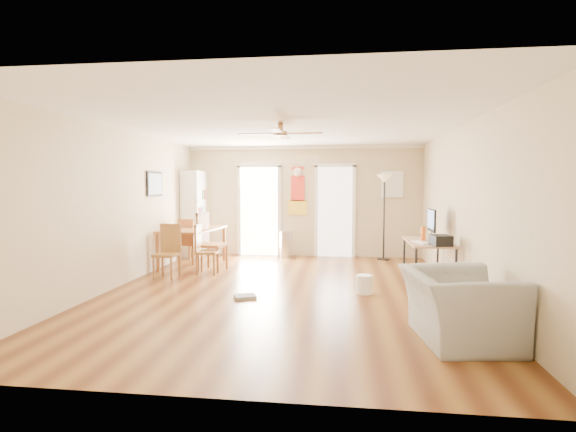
# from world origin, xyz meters

# --- Properties ---
(floor) EXTENTS (7.00, 7.00, 0.00)m
(floor) POSITION_xyz_m (0.00, 0.00, 0.00)
(floor) COLOR brown
(floor) RESTS_ON ground
(ceiling) EXTENTS (5.50, 7.00, 0.00)m
(ceiling) POSITION_xyz_m (0.00, 0.00, 2.60)
(ceiling) COLOR silver
(ceiling) RESTS_ON floor
(wall_back) EXTENTS (5.50, 0.04, 2.60)m
(wall_back) POSITION_xyz_m (0.00, 3.50, 1.30)
(wall_back) COLOR beige
(wall_back) RESTS_ON floor
(wall_front) EXTENTS (5.50, 0.04, 2.60)m
(wall_front) POSITION_xyz_m (0.00, -3.50, 1.30)
(wall_front) COLOR beige
(wall_front) RESTS_ON floor
(wall_left) EXTENTS (0.04, 7.00, 2.60)m
(wall_left) POSITION_xyz_m (-2.75, 0.00, 1.30)
(wall_left) COLOR beige
(wall_left) RESTS_ON floor
(wall_right) EXTENTS (0.04, 7.00, 2.60)m
(wall_right) POSITION_xyz_m (2.75, 0.00, 1.30)
(wall_right) COLOR beige
(wall_right) RESTS_ON floor
(crown_molding) EXTENTS (5.50, 7.00, 0.08)m
(crown_molding) POSITION_xyz_m (0.00, 0.00, 2.56)
(crown_molding) COLOR white
(crown_molding) RESTS_ON wall_back
(kitchen_doorway) EXTENTS (0.90, 0.10, 2.10)m
(kitchen_doorway) POSITION_xyz_m (-1.05, 3.48, 1.05)
(kitchen_doorway) COLOR white
(kitchen_doorway) RESTS_ON wall_back
(bathroom_doorway) EXTENTS (0.80, 0.10, 2.10)m
(bathroom_doorway) POSITION_xyz_m (0.75, 3.48, 1.05)
(bathroom_doorway) COLOR white
(bathroom_doorway) RESTS_ON wall_back
(wall_decal) EXTENTS (0.46, 0.03, 1.10)m
(wall_decal) POSITION_xyz_m (-0.13, 3.48, 1.55)
(wall_decal) COLOR red
(wall_decal) RESTS_ON wall_back
(ac_grille) EXTENTS (0.50, 0.04, 0.60)m
(ac_grille) POSITION_xyz_m (2.05, 3.47, 1.70)
(ac_grille) COLOR white
(ac_grille) RESTS_ON wall_back
(framed_poster) EXTENTS (0.04, 0.66, 0.48)m
(framed_poster) POSITION_xyz_m (-2.73, 1.40, 1.70)
(framed_poster) COLOR black
(framed_poster) RESTS_ON wall_left
(ceiling_fan) EXTENTS (1.24, 1.24, 0.20)m
(ceiling_fan) POSITION_xyz_m (0.00, -0.30, 2.43)
(ceiling_fan) COLOR #593819
(ceiling_fan) RESTS_ON ceiling
(bookshelf) EXTENTS (0.54, 0.96, 2.01)m
(bookshelf) POSITION_xyz_m (-2.53, 3.18, 1.00)
(bookshelf) COLOR silver
(bookshelf) RESTS_ON floor
(dining_table) EXTENTS (1.07, 1.64, 0.79)m
(dining_table) POSITION_xyz_m (-2.15, 1.93, 0.39)
(dining_table) COLOR #A67535
(dining_table) RESTS_ON floor
(dining_chair_right_a) EXTENTS (0.54, 0.54, 1.13)m
(dining_chair_right_a) POSITION_xyz_m (-1.60, 1.49, 0.57)
(dining_chair_right_a) COLOR #A77736
(dining_chair_right_a) RESTS_ON floor
(dining_chair_right_b) EXTENTS (0.41, 0.41, 0.94)m
(dining_chair_right_b) POSITION_xyz_m (-1.60, 1.15, 0.47)
(dining_chair_right_b) COLOR olive
(dining_chair_right_b) RESTS_ON floor
(dining_chair_near) EXTENTS (0.42, 0.42, 0.96)m
(dining_chair_near) POSITION_xyz_m (-2.21, 0.69, 0.48)
(dining_chair_near) COLOR olive
(dining_chair_near) RESTS_ON floor
(dining_chair_far) EXTENTS (0.49, 0.49, 0.96)m
(dining_chair_far) POSITION_xyz_m (-2.29, 2.20, 0.48)
(dining_chair_far) COLOR #A66535
(dining_chair_far) RESTS_ON floor
(trash_can) EXTENTS (0.32, 0.32, 0.61)m
(trash_can) POSITION_xyz_m (-0.37, 3.21, 0.30)
(trash_can) COLOR silver
(trash_can) RESTS_ON floor
(torchiere_lamp) EXTENTS (0.44, 0.44, 1.91)m
(torchiere_lamp) POSITION_xyz_m (1.85, 3.19, 0.96)
(torchiere_lamp) COLOR black
(torchiere_lamp) RESTS_ON floor
(computer_desk) EXTENTS (0.68, 1.36, 0.73)m
(computer_desk) POSITION_xyz_m (2.36, 0.81, 0.36)
(computer_desk) COLOR tan
(computer_desk) RESTS_ON floor
(imac) EXTENTS (0.09, 0.57, 0.53)m
(imac) POSITION_xyz_m (2.47, 1.10, 0.99)
(imac) COLOR black
(imac) RESTS_ON computer_desk
(keyboard) EXTENTS (0.26, 0.44, 0.02)m
(keyboard) POSITION_xyz_m (2.20, 0.59, 0.74)
(keyboard) COLOR white
(keyboard) RESTS_ON computer_desk
(printer) EXTENTS (0.33, 0.37, 0.17)m
(printer) POSITION_xyz_m (2.45, 0.29, 0.81)
(printer) COLOR black
(printer) RESTS_ON computer_desk
(orange_bottle) EXTENTS (0.08, 0.08, 0.24)m
(orange_bottle) POSITION_xyz_m (2.30, 0.93, 0.85)
(orange_bottle) COLOR orange
(orange_bottle) RESTS_ON computer_desk
(wastebasket_a) EXTENTS (0.31, 0.31, 0.29)m
(wastebasket_a) POSITION_xyz_m (1.26, -0.00, 0.14)
(wastebasket_a) COLOR white
(wastebasket_a) RESTS_ON floor
(floor_cloth) EXTENTS (0.38, 0.34, 0.04)m
(floor_cloth) POSITION_xyz_m (-0.51, -0.49, 0.02)
(floor_cloth) COLOR gray
(floor_cloth) RESTS_ON floor
(armchair) EXTENTS (1.15, 1.28, 0.75)m
(armchair) POSITION_xyz_m (2.15, -1.97, 0.38)
(armchair) COLOR #999995
(armchair) RESTS_ON floor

